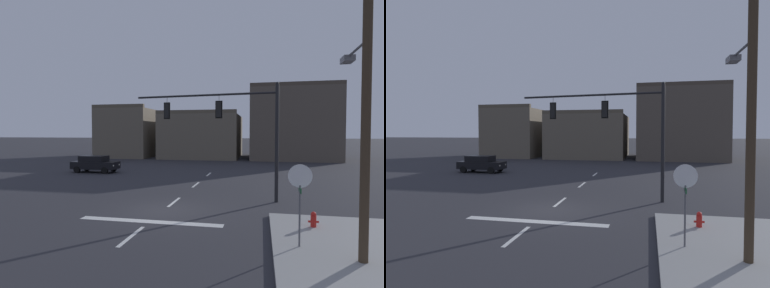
{
  "view_description": "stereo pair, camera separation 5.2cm",
  "coord_description": "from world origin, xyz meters",
  "views": [
    {
      "loc": [
        4.69,
        -15.06,
        3.86
      ],
      "look_at": [
        0.75,
        3.19,
        3.18
      ],
      "focal_mm": 30.07,
      "sensor_mm": 36.0,
      "label": 1
    },
    {
      "loc": [
        4.74,
        -15.05,
        3.86
      ],
      "look_at": [
        0.75,
        3.19,
        3.18
      ],
      "focal_mm": 30.07,
      "sensor_mm": 36.0,
      "label": 2
    }
  ],
  "objects": [
    {
      "name": "signal_mast_near_side",
      "position": [
        2.98,
        3.48,
        4.52
      ],
      "size": [
        8.56,
        1.17,
        6.62
      ],
      "color": "black",
      "rests_on": "ground"
    },
    {
      "name": "building_row",
      "position": [
        -0.65,
        34.5,
        4.14
      ],
      "size": [
        34.86,
        13.68,
        10.4
      ],
      "color": "#665B4C",
      "rests_on": "ground"
    },
    {
      "name": "ground_plane",
      "position": [
        0.0,
        0.0,
        0.0
      ],
      "size": [
        400.0,
        400.0,
        0.0
      ],
      "primitive_type": "plane",
      "color": "#2B2B30"
    },
    {
      "name": "fire_hydrant",
      "position": [
        6.72,
        -1.85,
        0.33
      ],
      "size": [
        0.4,
        0.3,
        0.75
      ],
      "color": "red",
      "rests_on": "ground"
    },
    {
      "name": "sidewalk_near_corner",
      "position": [
        7.57,
        -4.0,
        0.07
      ],
      "size": [
        5.0,
        8.0,
        0.15
      ],
      "primitive_type": "cube",
      "color": "gray",
      "rests_on": "ground"
    },
    {
      "name": "utility_pole",
      "position": [
        7.57,
        -5.01,
        5.1
      ],
      "size": [
        2.2,
        2.56,
        9.33
      ],
      "color": "#423323",
      "rests_on": "ground"
    },
    {
      "name": "lane_centreline",
      "position": [
        0.0,
        2.0,
        0.0
      ],
      "size": [
        0.16,
        26.4,
        0.01
      ],
      "color": "silver",
      "rests_on": "ground"
    },
    {
      "name": "stop_bar_paint",
      "position": [
        0.0,
        -2.0,
        0.0
      ],
      "size": [
        6.4,
        0.5,
        0.01
      ],
      "primitive_type": "cube",
      "color": "silver",
      "rests_on": "ground"
    },
    {
      "name": "stop_sign",
      "position": [
        5.93,
        -4.24,
        2.14
      ],
      "size": [
        0.76,
        0.64,
        2.83
      ],
      "color": "#56565B",
      "rests_on": "ground"
    },
    {
      "name": "car_lot_nearside",
      "position": [
        -10.98,
        13.16,
        0.86
      ],
      "size": [
        4.5,
        2.02,
        1.61
      ],
      "color": "black",
      "rests_on": "ground"
    }
  ]
}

